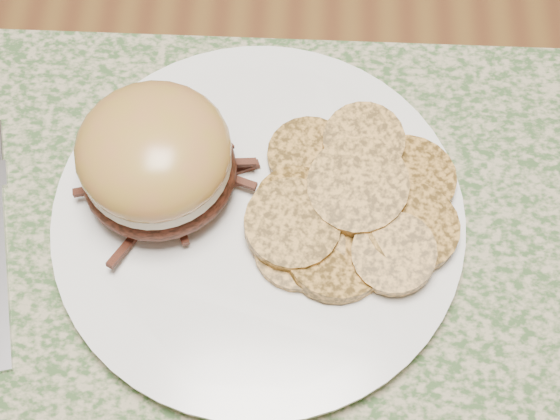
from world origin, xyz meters
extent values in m
plane|color=brown|center=(0.00, 0.00, 0.00)|extent=(3.50, 3.50, 0.00)
cube|color=brown|center=(0.00, 0.00, 0.73)|extent=(1.50, 0.90, 0.04)
cube|color=#3B5A2E|center=(0.03, -0.07, 0.75)|extent=(0.45, 0.33, 0.00)
cylinder|color=white|center=(0.03, -0.06, 0.76)|extent=(0.26, 0.26, 0.02)
ellipsoid|color=black|center=(-0.04, -0.05, 0.79)|extent=(0.13, 0.13, 0.04)
cylinder|color=beige|center=(-0.04, -0.05, 0.81)|extent=(0.12, 0.12, 0.01)
ellipsoid|color=#A46B36|center=(-0.04, -0.05, 0.82)|extent=(0.13, 0.13, 0.05)
cylinder|color=#BF8638|center=(0.06, -0.02, 0.77)|extent=(0.08, 0.08, 0.01)
cylinder|color=#BF8638|center=(0.09, -0.01, 0.78)|extent=(0.08, 0.08, 0.02)
cylinder|color=#BF8638|center=(0.12, -0.04, 0.77)|extent=(0.07, 0.07, 0.02)
cylinder|color=#BF8638|center=(0.05, -0.06, 0.78)|extent=(0.09, 0.09, 0.02)
cylinder|color=#BF8638|center=(0.09, -0.05, 0.79)|extent=(0.07, 0.07, 0.02)
cylinder|color=#BF8638|center=(0.13, -0.07, 0.78)|extent=(0.08, 0.08, 0.01)
cylinder|color=#BF8638|center=(0.08, -0.09, 0.77)|extent=(0.09, 0.09, 0.02)
cylinder|color=#BF8638|center=(0.11, -0.09, 0.78)|extent=(0.06, 0.06, 0.02)
cylinder|color=#BF8638|center=(0.05, -0.09, 0.77)|extent=(0.07, 0.07, 0.02)
cylinder|color=#BF8638|center=(0.05, -0.08, 0.78)|extent=(0.08, 0.08, 0.02)
camera|label=1|loc=(0.05, -0.29, 1.24)|focal=50.00mm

